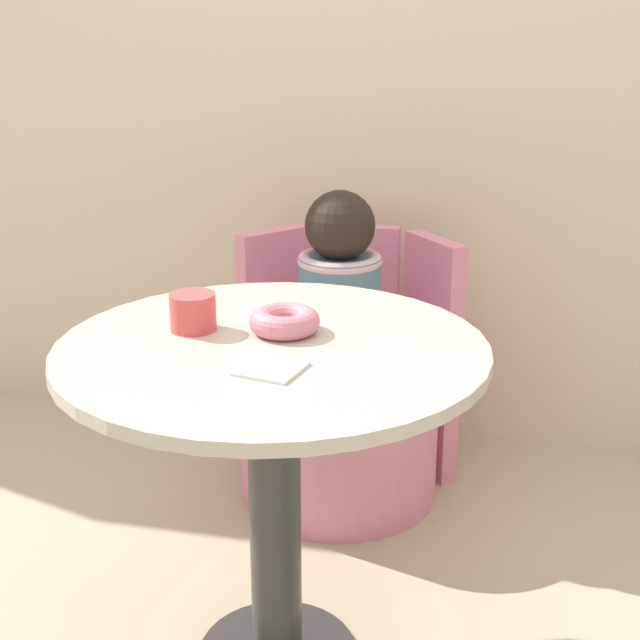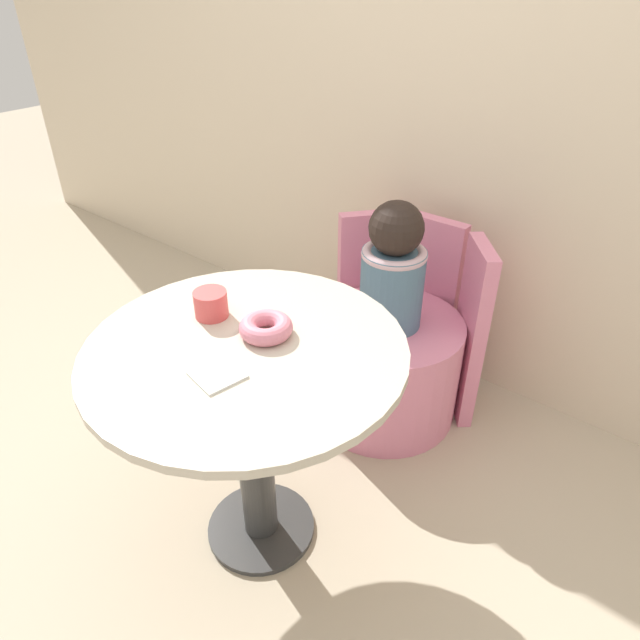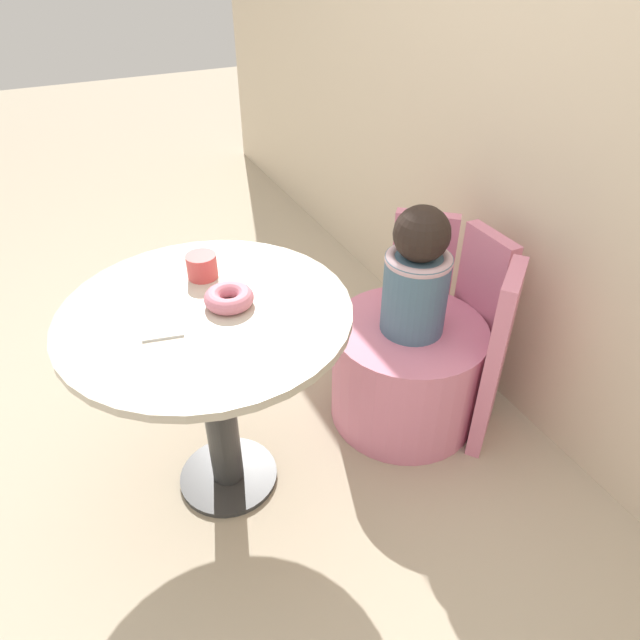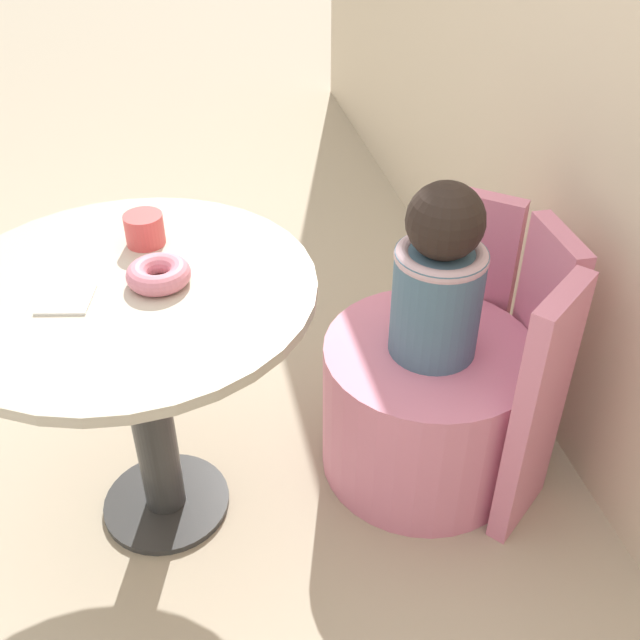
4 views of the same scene
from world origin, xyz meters
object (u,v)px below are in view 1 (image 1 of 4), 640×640
(child_figure, at_px, (340,281))
(donut, at_px, (285,321))
(tub_chair, at_px, (339,426))
(round_table, at_px, (273,423))
(cup, at_px, (193,312))

(child_figure, relative_size, donut, 3.33)
(tub_chair, bearing_deg, round_table, -88.77)
(donut, bearing_deg, child_figure, 91.94)
(tub_chair, bearing_deg, donut, -88.06)
(child_figure, xyz_separation_m, donut, (0.02, -0.64, 0.11))
(tub_chair, relative_size, donut, 4.01)
(child_figure, bearing_deg, tub_chair, 180.00)
(cup, bearing_deg, child_figure, 76.93)
(child_figure, relative_size, cup, 5.11)
(round_table, distance_m, tub_chair, 0.78)
(tub_chair, relative_size, child_figure, 1.20)
(round_table, height_order, cup, cup)
(child_figure, bearing_deg, cup, -103.07)
(round_table, distance_m, child_figure, 0.71)
(child_figure, bearing_deg, donut, -88.06)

